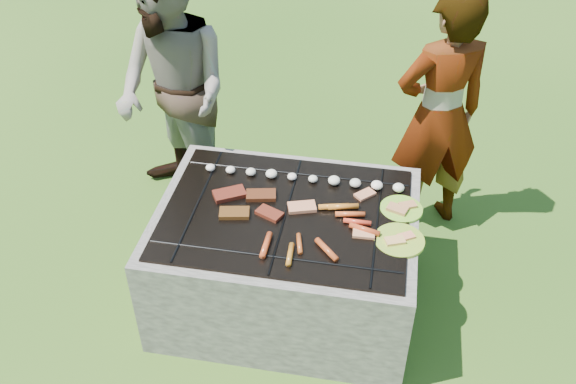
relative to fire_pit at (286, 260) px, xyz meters
name	(u,v)px	position (x,y,z in m)	size (l,w,h in m)	color
lawn	(286,296)	(0.00, 0.00, -0.28)	(60.00, 60.00, 0.00)	#214912
fire_pit	(286,260)	(0.00, 0.00, 0.00)	(1.30, 1.00, 0.62)	#A59B92
mushrooms	(313,178)	(0.09, 0.27, 0.35)	(1.06, 0.06, 0.04)	beige
pork_slabs	(246,202)	(-0.21, 0.03, 0.34)	(0.40, 0.27, 0.02)	maroon
sausages	(326,229)	(0.21, -0.11, 0.34)	(0.53, 0.48, 0.03)	orange
bread_on_grate	(330,210)	(0.21, 0.04, 0.34)	(0.45, 0.39, 0.02)	tan
plate_far	(401,209)	(0.56, 0.13, 0.33)	(0.28, 0.28, 0.03)	#C1DA34
plate_near	(399,240)	(0.56, -0.10, 0.33)	(0.30, 0.30, 0.03)	gold
cook	(439,116)	(0.73, 0.82, 0.47)	(0.55, 0.36, 1.50)	gray
bystander	(173,93)	(-0.79, 0.71, 0.52)	(0.78, 0.61, 1.60)	gray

